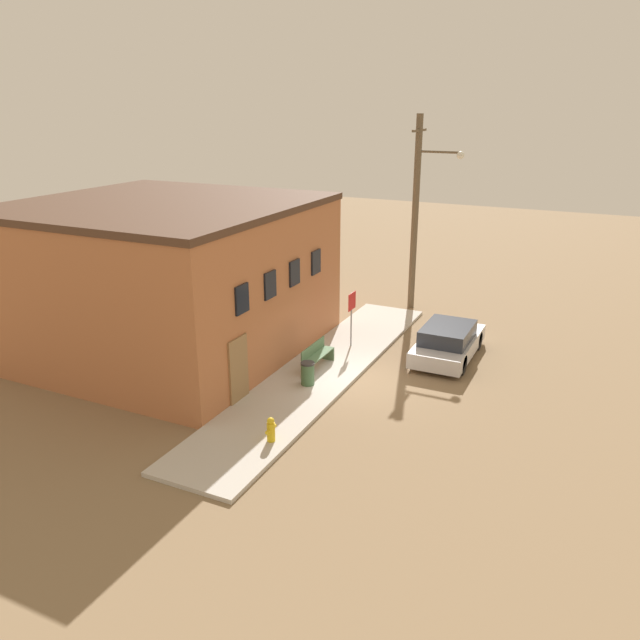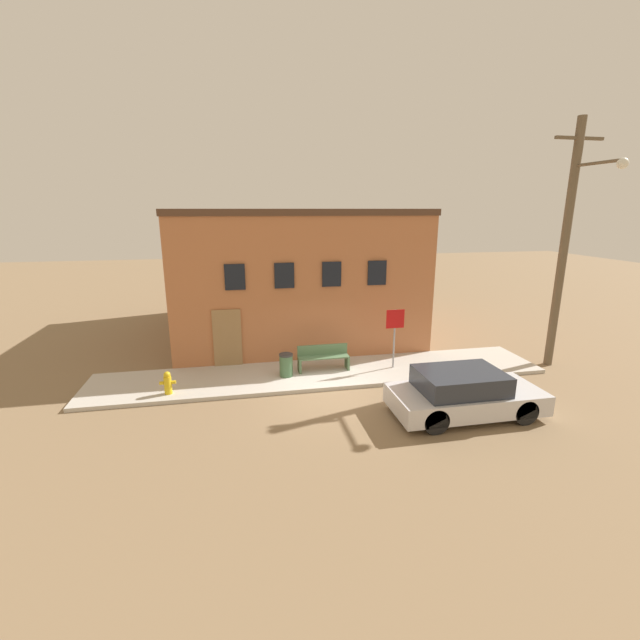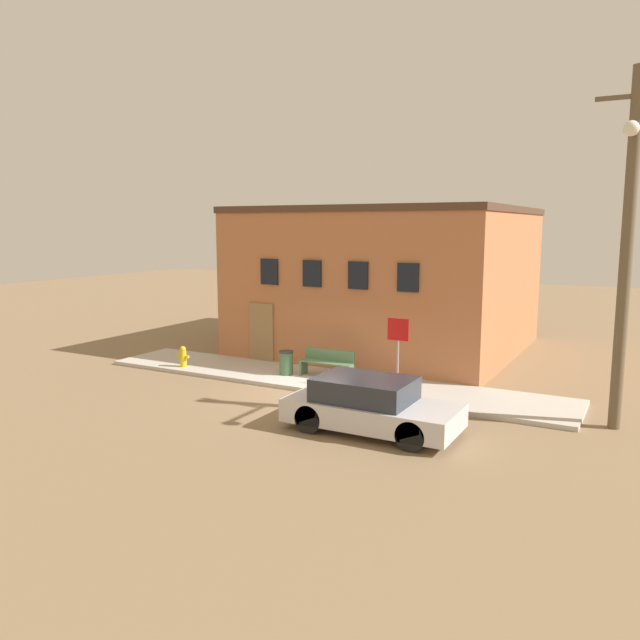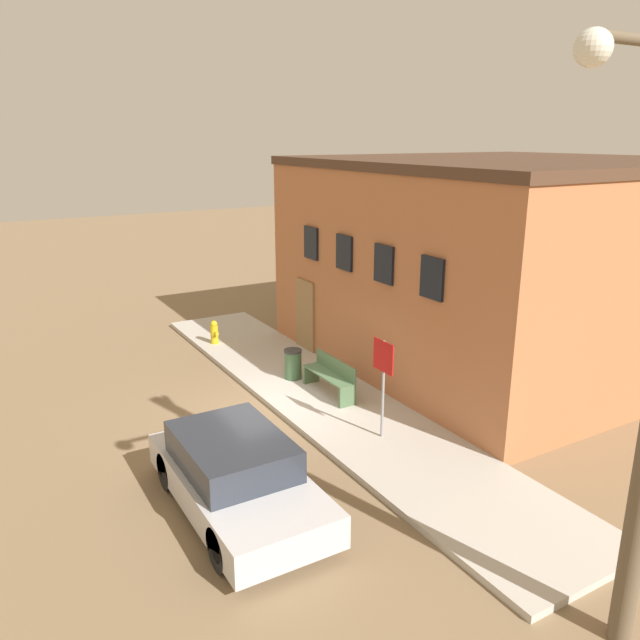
{
  "view_description": "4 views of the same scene",
  "coord_description": "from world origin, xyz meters",
  "px_view_note": "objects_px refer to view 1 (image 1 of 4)",
  "views": [
    {
      "loc": [
        -18.09,
        -7.25,
        8.99
      ],
      "look_at": [
        -0.07,
        1.35,
        2.0
      ],
      "focal_mm": 35.0,
      "sensor_mm": 36.0,
      "label": 1
    },
    {
      "loc": [
        -2.8,
        -12.28,
        5.62
      ],
      "look_at": [
        -0.07,
        1.35,
        2.0
      ],
      "focal_mm": 24.0,
      "sensor_mm": 36.0,
      "label": 2
    },
    {
      "loc": [
        9.2,
        -15.67,
        4.94
      ],
      "look_at": [
        -0.07,
        1.35,
        2.0
      ],
      "focal_mm": 35.0,
      "sensor_mm": 36.0,
      "label": 3
    },
    {
      "loc": [
        12.18,
        -5.82,
        6.21
      ],
      "look_at": [
        -0.07,
        1.35,
        2.0
      ],
      "focal_mm": 35.0,
      "sensor_mm": 36.0,
      "label": 4
    }
  ],
  "objects_px": {
    "stop_sign": "(352,309)",
    "fire_hydrant": "(271,429)",
    "bench": "(317,356)",
    "parked_car": "(448,342)",
    "trash_bin": "(308,373)",
    "utility_pole": "(417,210)"
  },
  "relations": [
    {
      "from": "fire_hydrant",
      "to": "parked_car",
      "type": "relative_size",
      "value": 0.17
    },
    {
      "from": "stop_sign",
      "to": "bench",
      "type": "relative_size",
      "value": 1.19
    },
    {
      "from": "bench",
      "to": "utility_pole",
      "type": "height_order",
      "value": "utility_pole"
    },
    {
      "from": "bench",
      "to": "parked_car",
      "type": "height_order",
      "value": "parked_car"
    },
    {
      "from": "bench",
      "to": "trash_bin",
      "type": "relative_size",
      "value": 2.28
    },
    {
      "from": "fire_hydrant",
      "to": "utility_pole",
      "type": "distance_m",
      "value": 14.06
    },
    {
      "from": "stop_sign",
      "to": "parked_car",
      "type": "relative_size",
      "value": 0.51
    },
    {
      "from": "stop_sign",
      "to": "fire_hydrant",
      "type": "bearing_deg",
      "value": -174.08
    },
    {
      "from": "trash_bin",
      "to": "utility_pole",
      "type": "relative_size",
      "value": 0.09
    },
    {
      "from": "fire_hydrant",
      "to": "stop_sign",
      "type": "height_order",
      "value": "stop_sign"
    },
    {
      "from": "bench",
      "to": "trash_bin",
      "type": "height_order",
      "value": "bench"
    },
    {
      "from": "parked_car",
      "to": "bench",
      "type": "bearing_deg",
      "value": 129.86
    },
    {
      "from": "fire_hydrant",
      "to": "stop_sign",
      "type": "xyz_separation_m",
      "value": [
        7.56,
        0.78,
        1.12
      ]
    },
    {
      "from": "fire_hydrant",
      "to": "trash_bin",
      "type": "height_order",
      "value": "trash_bin"
    },
    {
      "from": "bench",
      "to": "utility_pole",
      "type": "bearing_deg",
      "value": -5.85
    },
    {
      "from": "trash_bin",
      "to": "utility_pole",
      "type": "bearing_deg",
      "value": -3.17
    },
    {
      "from": "bench",
      "to": "stop_sign",
      "type": "bearing_deg",
      "value": -6.1
    },
    {
      "from": "utility_pole",
      "to": "bench",
      "type": "bearing_deg",
      "value": 174.15
    },
    {
      "from": "bench",
      "to": "utility_pole",
      "type": "xyz_separation_m",
      "value": [
        8.4,
        -0.86,
        3.94
      ]
    },
    {
      "from": "fire_hydrant",
      "to": "parked_car",
      "type": "distance_m",
      "value": 8.72
    },
    {
      "from": "stop_sign",
      "to": "parked_car",
      "type": "height_order",
      "value": "stop_sign"
    },
    {
      "from": "stop_sign",
      "to": "utility_pole",
      "type": "relative_size",
      "value": 0.25
    }
  ]
}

